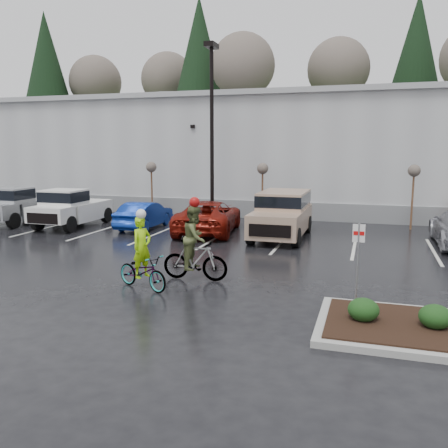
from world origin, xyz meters
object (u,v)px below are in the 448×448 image
(fire_lane_sign, at_px, (358,255))
(suv_tan, at_px, (281,215))
(cyclist_hivis, at_px, (142,264))
(car_red, at_px, (209,217))
(lamppost, at_px, (212,115))
(pickup_white, at_px, (75,207))
(sapling_east, at_px, (414,174))
(car_blue, at_px, (145,215))
(sapling_mid, at_px, (263,172))
(pickup_silver, at_px, (23,204))
(cyclist_olive, at_px, (195,251))
(sapling_west, at_px, (151,170))

(fire_lane_sign, height_order, suv_tan, fire_lane_sign)
(cyclist_hivis, bearing_deg, suv_tan, 6.54)
(fire_lane_sign, height_order, car_red, fire_lane_sign)
(lamppost, distance_m, pickup_white, 8.51)
(sapling_east, distance_m, car_red, 10.17)
(car_blue, relative_size, cyclist_hivis, 1.76)
(sapling_mid, relative_size, car_red, 0.58)
(fire_lane_sign, relative_size, car_red, 0.40)
(pickup_silver, bearing_deg, cyclist_olive, -31.12)
(car_red, bearing_deg, pickup_silver, -7.14)
(cyclist_olive, bearing_deg, sapling_west, 29.29)
(car_red, xyz_separation_m, suv_tan, (3.56, -0.35, 0.27))
(pickup_white, relative_size, cyclist_olive, 2.02)
(pickup_silver, relative_size, car_blue, 1.28)
(car_blue, distance_m, car_red, 3.46)
(car_blue, bearing_deg, lamppost, -138.34)
(lamppost, bearing_deg, car_blue, -137.74)
(fire_lane_sign, relative_size, pickup_white, 0.42)
(fire_lane_sign, height_order, car_blue, fire_lane_sign)
(sapling_mid, height_order, pickup_white, sapling_mid)
(suv_tan, bearing_deg, pickup_silver, 178.98)
(lamppost, relative_size, sapling_east, 2.88)
(sapling_mid, height_order, cyclist_olive, sapling_mid)
(sapling_west, distance_m, sapling_east, 14.00)
(sapling_west, xyz_separation_m, pickup_silver, (-5.85, -3.75, -1.75))
(pickup_silver, bearing_deg, lamppost, 15.59)
(cyclist_olive, bearing_deg, cyclist_hivis, 137.59)
(sapling_east, relative_size, fire_lane_sign, 1.45)
(car_blue, bearing_deg, car_red, 176.69)
(sapling_east, xyz_separation_m, cyclist_hivis, (-8.12, -12.81, -2.01))
(suv_tan, distance_m, cyclist_olive, 7.61)
(car_red, bearing_deg, suv_tan, 166.72)
(lamppost, bearing_deg, pickup_silver, -164.41)
(car_blue, bearing_deg, cyclist_olive, 124.97)
(lamppost, distance_m, fire_lane_sign, 14.78)
(sapling_west, xyz_separation_m, car_blue, (1.26, -3.49, -2.06))
(pickup_white, distance_m, car_blue, 3.78)
(sapling_east, relative_size, cyclist_hivis, 1.38)
(sapling_east, height_order, fire_lane_sign, sapling_east)
(pickup_white, distance_m, suv_tan, 10.76)
(sapling_west, height_order, pickup_white, sapling_west)
(sapling_mid, relative_size, car_blue, 0.79)
(sapling_mid, relative_size, cyclist_olive, 1.25)
(cyclist_hivis, bearing_deg, sapling_west, 46.42)
(fire_lane_sign, relative_size, pickup_silver, 0.42)
(sapling_west, relative_size, fire_lane_sign, 1.45)
(car_blue, bearing_deg, suv_tan, 175.21)
(sapling_east, relative_size, pickup_silver, 0.62)
(pickup_white, distance_m, cyclist_hivis, 12.24)
(car_red, bearing_deg, pickup_white, -5.87)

